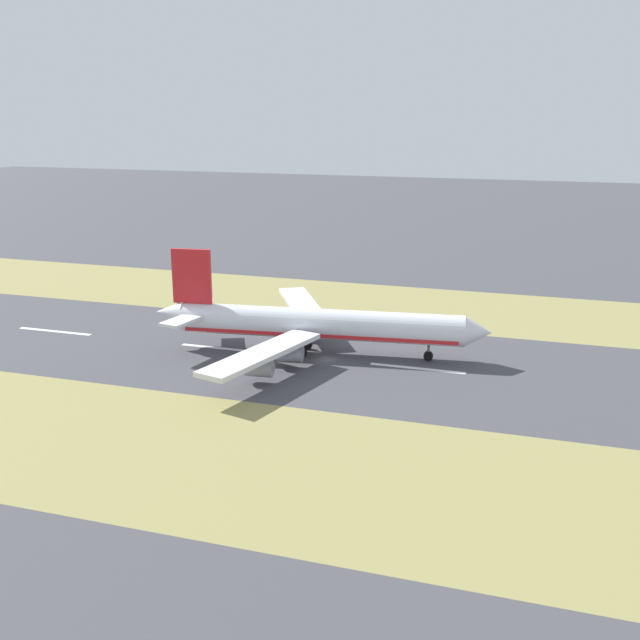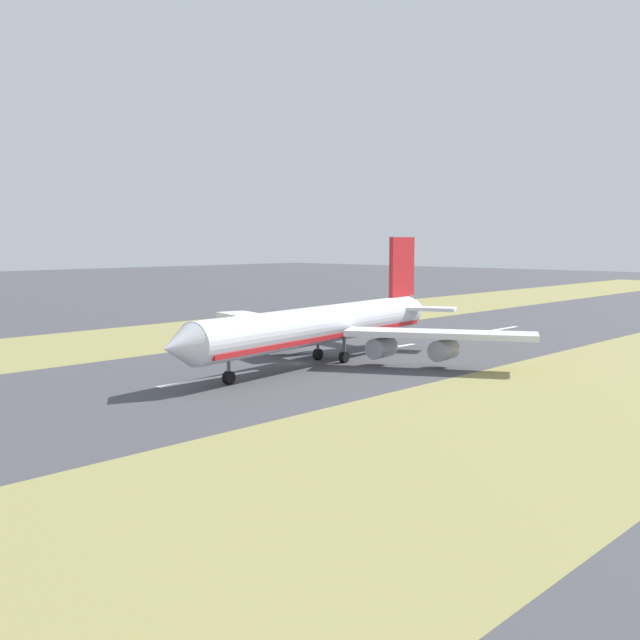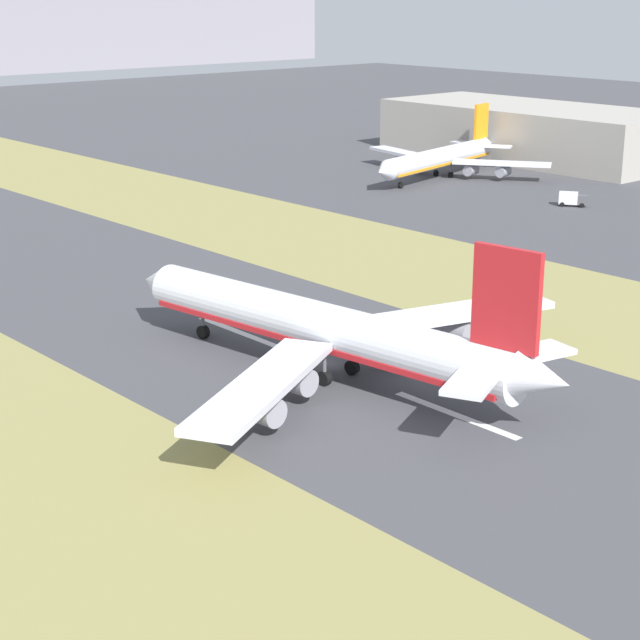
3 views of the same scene
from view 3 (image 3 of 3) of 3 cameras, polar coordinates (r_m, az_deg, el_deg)
ground_plane at (r=135.75m, az=0.18°, el=-2.38°), size 800.00×800.00×0.00m
grass_median_east at (r=167.58m, az=11.77°, el=1.11°), size 40.00×600.00×0.01m
centreline_dash_mid at (r=121.03m, az=7.25°, el=-5.04°), size 1.20×18.00×0.01m
centreline_dash_far at (r=148.69m, az=-4.33°, el=-0.65°), size 1.20×18.00×0.01m
airplane_main_jet at (r=129.27m, az=0.63°, el=-0.58°), size 63.64×67.16×20.20m
terminal_building at (r=308.89m, az=11.18°, el=9.83°), size 36.00×83.62×14.26m
airplane_parked_apron at (r=272.08m, az=6.52°, el=8.60°), size 54.91×51.66×16.64m
service_truck at (r=240.77m, az=13.30°, el=6.31°), size 5.18×6.21×3.10m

